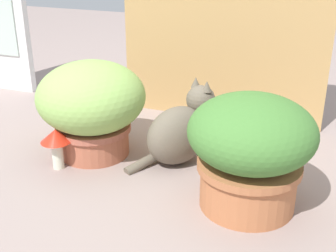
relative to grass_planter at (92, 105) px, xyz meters
The scene contains 7 objects.
ground_plane 0.30m from the grass_planter, ahead, with size 6.00×6.00×0.00m, color gray.
cardboard_backdrop 0.70m from the grass_planter, 55.28° to the left, with size 0.92×0.03×0.95m, color tan.
window_panel_white 1.00m from the grass_planter, 146.62° to the left, with size 0.30×0.05×0.86m.
grass_planter is the anchor object (origin of this frame).
leafy_planter 0.65m from the grass_planter, 13.80° to the right, with size 0.39×0.39×0.37m.
cat 0.35m from the grass_planter, ahead, with size 0.30×0.34×0.32m.
mushroom_ornament_red 0.19m from the grass_planter, 114.40° to the right, with size 0.11×0.11×0.16m.
Camera 1 is at (0.61, -1.39, 0.82)m, focal length 48.56 mm.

